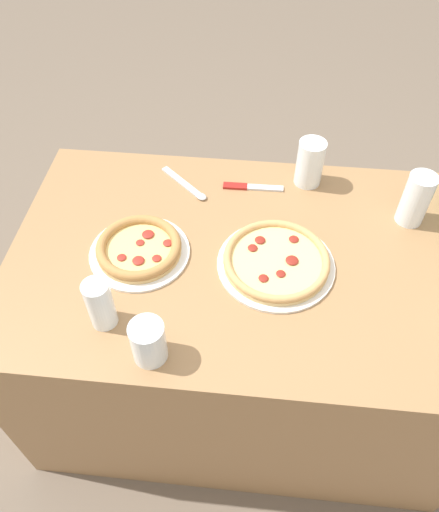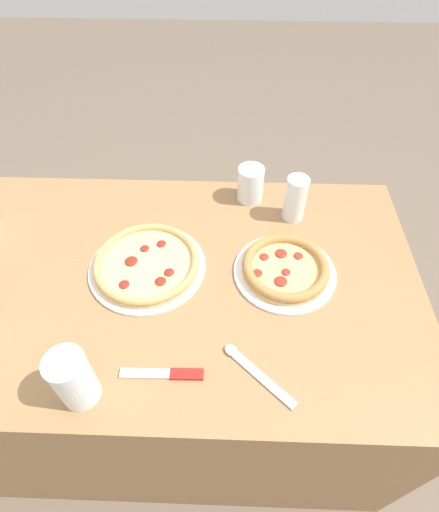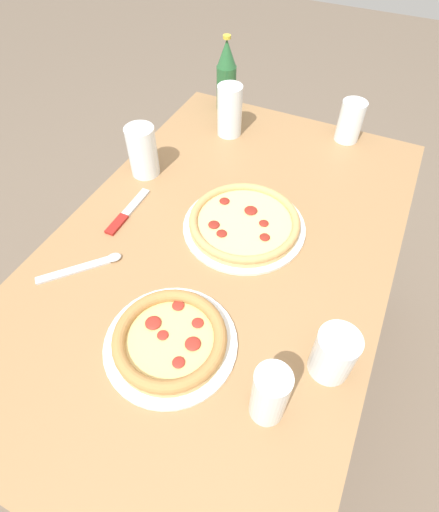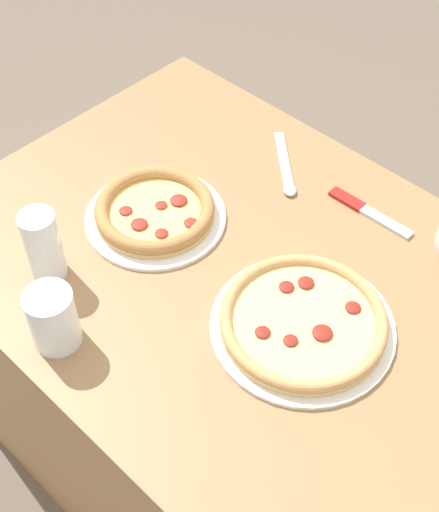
{
  "view_description": "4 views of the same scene",
  "coord_description": "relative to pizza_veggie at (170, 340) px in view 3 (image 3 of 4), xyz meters",
  "views": [
    {
      "loc": [
        0.02,
        -0.88,
        1.72
      ],
      "look_at": [
        -0.07,
        -0.05,
        0.75
      ],
      "focal_mm": 35.0,
      "sensor_mm": 36.0,
      "label": 1
    },
    {
      "loc": [
        -0.14,
        0.65,
        1.54
      ],
      "look_at": [
        -0.11,
        -0.03,
        0.76
      ],
      "focal_mm": 28.0,
      "sensor_mm": 36.0,
      "label": 2
    },
    {
      "loc": [
        -0.59,
        -0.27,
        1.44
      ],
      "look_at": [
        -0.09,
        -0.04,
        0.78
      ],
      "focal_mm": 28.0,
      "sensor_mm": 36.0,
      "label": 3
    },
    {
      "loc": [
        0.46,
        -0.63,
        1.68
      ],
      "look_at": [
        -0.09,
        -0.05,
        0.77
      ],
      "focal_mm": 50.0,
      "sensor_mm": 36.0,
      "label": 4
    }
  ],
  "objects": [
    {
      "name": "glass_red_wine",
      "position": [
        0.74,
        0.21,
        0.06
      ],
      "size": [
        0.08,
        0.08,
        0.16
      ],
      "color": "white",
      "rests_on": "table"
    },
    {
      "name": "ground_plane",
      "position": [
        0.29,
        0.02,
        -0.73
      ],
      "size": [
        8.0,
        8.0,
        0.0
      ],
      "primitive_type": "plane",
      "color": "#6B5B4C"
    },
    {
      "name": "glass_cola",
      "position": [
        0.45,
        0.34,
        0.04
      ],
      "size": [
        0.08,
        0.08,
        0.14
      ],
      "color": "white",
      "rests_on": "table"
    },
    {
      "name": "pizza_pepperoni",
      "position": [
        0.37,
        -0.01,
        -0.0
      ],
      "size": [
        0.31,
        0.31,
        0.04
      ],
      "color": "silver",
      "rests_on": "table"
    },
    {
      "name": "glass_orange_juice",
      "position": [
        -0.04,
        -0.22,
        0.05
      ],
      "size": [
        0.06,
        0.06,
        0.14
      ],
      "color": "white",
      "rests_on": "table"
    },
    {
      "name": "beer_bottle",
      "position": [
        0.88,
        0.28,
        0.09
      ],
      "size": [
        0.07,
        0.07,
        0.24
      ],
      "color": "#286033",
      "rests_on": "table"
    },
    {
      "name": "pizza_veggie",
      "position": [
        0.0,
        0.0,
        0.0
      ],
      "size": [
        0.27,
        0.27,
        0.04
      ],
      "color": "white",
      "rests_on": "table"
    },
    {
      "name": "spoon",
      "position": [
        0.09,
        0.28,
        -0.02
      ],
      "size": [
        0.16,
        0.15,
        0.01
      ],
      "color": "silver",
      "rests_on": "table"
    },
    {
      "name": "table",
      "position": [
        0.29,
        0.02,
        -0.37
      ],
      "size": [
        1.29,
        0.8,
        0.71
      ],
      "color": "#997047",
      "rests_on": "ground_plane"
    },
    {
      "name": "glass_mango_juice",
      "position": [
        0.87,
        -0.14,
        0.04
      ],
      "size": [
        0.07,
        0.07,
        0.13
      ],
      "color": "white",
      "rests_on": "table"
    },
    {
      "name": "knife",
      "position": [
        0.28,
        0.29,
        -0.02
      ],
      "size": [
        0.18,
        0.03,
        0.01
      ],
      "color": "maroon",
      "rests_on": "table"
    },
    {
      "name": "glass_iced_tea",
      "position": [
        0.09,
        -0.3,
        0.03
      ],
      "size": [
        0.08,
        0.08,
        0.11
      ],
      "color": "white",
      "rests_on": "table"
    }
  ]
}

